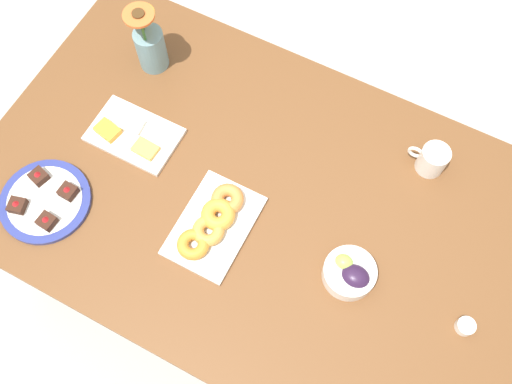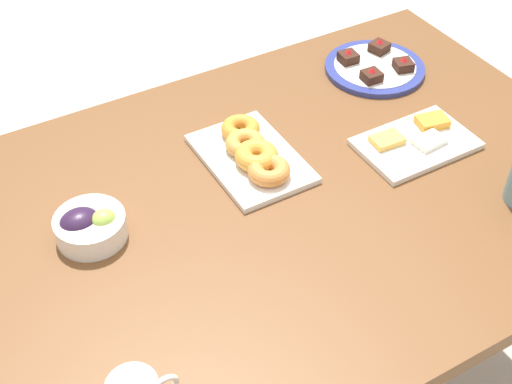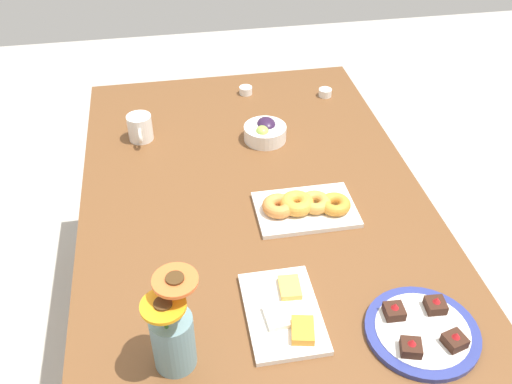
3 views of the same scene
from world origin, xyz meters
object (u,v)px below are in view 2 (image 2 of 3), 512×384
Objects in this scene: grape_bowl at (89,226)px; dining_table at (256,235)px; croissant_platter at (252,154)px; dessert_plate at (375,67)px; cheese_platter at (416,141)px.

dining_table is at bearing -15.20° from grape_bowl.
grape_bowl is at bearing -174.15° from croissant_platter.
dessert_plate is at bearing 28.88° from dining_table.
croissant_platter is (-0.35, 0.13, 0.01)m from cheese_platter.
grape_bowl reaches higher than dessert_plate.
grape_bowl reaches higher than dining_table.
cheese_platter is 1.01× the size of dessert_plate.
grape_bowl is at bearing 172.69° from cheese_platter.
dining_table is 0.43m from cheese_platter.
grape_bowl is at bearing 164.80° from dining_table.
croissant_platter is 0.48m from dessert_plate.
dessert_plate is at bearing 13.24° from grape_bowl.
dining_table is at bearing -151.12° from dessert_plate.
croissant_platter and dessert_plate have the same top height.
croissant_platter is (0.06, 0.13, 0.11)m from dining_table.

